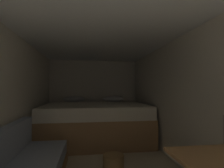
# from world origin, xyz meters

# --- Properties ---
(wall_back) EXTENTS (2.52, 0.05, 1.97)m
(wall_back) POSITION_xyz_m (0.00, 4.71, 0.99)
(wall_back) COLOR beige
(wall_back) RESTS_ON ground
(wall_left) EXTENTS (0.05, 5.21, 1.97)m
(wall_left) POSITION_xyz_m (-1.24, 2.08, 0.99)
(wall_left) COLOR beige
(wall_left) RESTS_ON ground
(wall_right) EXTENTS (0.05, 5.21, 1.97)m
(wall_right) POSITION_xyz_m (1.24, 2.08, 0.99)
(wall_right) COLOR beige
(wall_right) RESTS_ON ground
(ceiling_slab) EXTENTS (2.52, 5.21, 0.05)m
(ceiling_slab) POSITION_xyz_m (0.00, 2.08, 2.00)
(ceiling_slab) COLOR white
(ceiling_slab) RESTS_ON wall_left
(bed) EXTENTS (2.30, 1.76, 0.98)m
(bed) POSITION_xyz_m (0.00, 3.77, 0.42)
(bed) COLOR #9E7247
(bed) RESTS_ON ground
(wicker_basket) EXTENTS (0.32, 0.32, 0.19)m
(wicker_basket) POSITION_xyz_m (0.21, 2.32, 0.09)
(wicker_basket) COLOR olive
(wicker_basket) RESTS_ON ground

